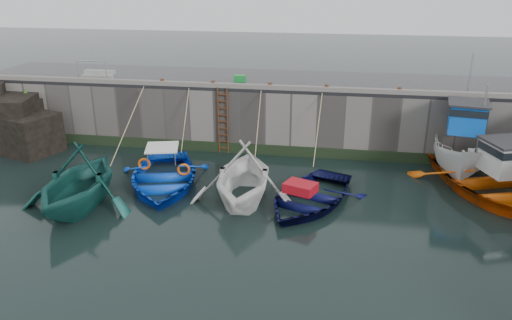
% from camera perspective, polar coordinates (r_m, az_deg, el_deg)
% --- Properties ---
extents(ground, '(120.00, 120.00, 0.00)m').
position_cam_1_polar(ground, '(15.17, -4.84, -12.30)').
color(ground, black).
rests_on(ground, ground).
extents(quay_back, '(30.00, 5.00, 3.00)m').
position_cam_1_polar(quay_back, '(25.90, 1.83, 5.66)').
color(quay_back, slate).
rests_on(quay_back, ground).
extents(road_back, '(30.00, 5.00, 0.16)m').
position_cam_1_polar(road_back, '(25.53, 1.88, 9.09)').
color(road_back, black).
rests_on(road_back, quay_back).
extents(kerb_back, '(30.00, 0.30, 0.20)m').
position_cam_1_polar(kerb_back, '(23.22, 1.08, 8.36)').
color(kerb_back, slate).
rests_on(kerb_back, road_back).
extents(algae_back, '(30.00, 0.08, 0.50)m').
position_cam_1_polar(algae_back, '(23.87, 0.97, 1.19)').
color(algae_back, black).
rests_on(algae_back, ground).
extents(rock_outcrop, '(5.85, 4.24, 3.41)m').
position_cam_1_polar(rock_outcrop, '(27.76, -26.77, 3.94)').
color(rock_outcrop, black).
rests_on(rock_outcrop, ground).
extents(ladder, '(0.51, 0.08, 3.20)m').
position_cam_1_polar(ladder, '(23.78, -3.81, 4.47)').
color(ladder, '#3F1E0F').
rests_on(ladder, ground).
extents(boat_near_white, '(4.65, 5.32, 2.71)m').
position_cam_1_polar(boat_near_white, '(19.92, -19.35, -4.98)').
color(boat_near_white, '#17534C').
rests_on(boat_near_white, ground).
extents(boat_near_white_rope, '(0.04, 4.96, 3.10)m').
position_cam_1_polar(boat_near_white_rope, '(23.69, -14.19, -0.27)').
color(boat_near_white_rope, tan).
rests_on(boat_near_white_rope, ground).
extents(boat_near_blue, '(5.35, 6.49, 1.17)m').
position_cam_1_polar(boat_near_blue, '(20.99, -10.54, -2.76)').
color(boat_near_blue, blue).
rests_on(boat_near_blue, ground).
extents(boat_near_blue_rope, '(0.04, 3.14, 3.10)m').
position_cam_1_polar(boat_near_blue_rope, '(23.96, -7.85, 0.42)').
color(boat_near_blue_rope, tan).
rests_on(boat_near_blue_rope, ground).
extents(boat_near_blacktrim, '(4.63, 5.26, 2.62)m').
position_cam_1_polar(boat_near_blacktrim, '(19.29, -1.45, -4.57)').
color(boat_near_blacktrim, white).
rests_on(boat_near_blacktrim, ground).
extents(boat_near_blacktrim_rope, '(0.04, 3.73, 3.10)m').
position_cam_1_polar(boat_near_blacktrim_rope, '(22.76, 0.38, -0.48)').
color(boat_near_blacktrim_rope, tan).
rests_on(boat_near_blacktrim_rope, ground).
extents(boat_near_navy, '(5.26, 6.10, 1.06)m').
position_cam_1_polar(boat_near_navy, '(19.17, 6.05, -4.87)').
color(boat_near_navy, '#090C3D').
rests_on(boat_near_navy, ground).
extents(boat_near_navy_rope, '(0.04, 3.61, 3.10)m').
position_cam_1_polar(boat_near_navy_rope, '(22.61, 6.70, -0.78)').
color(boat_near_navy_rope, tan).
rests_on(boat_near_navy_rope, ground).
extents(boat_far_white, '(3.24, 6.29, 5.31)m').
position_cam_1_polar(boat_far_white, '(23.46, 22.37, 1.13)').
color(boat_far_white, white).
rests_on(boat_far_white, ground).
extents(boat_far_orange, '(6.97, 8.19, 4.44)m').
position_cam_1_polar(boat_far_orange, '(21.79, 25.32, -2.30)').
color(boat_far_orange, '#F0600C').
rests_on(boat_far_orange, ground).
extents(fish_crate, '(0.59, 0.40, 0.33)m').
position_cam_1_polar(fish_crate, '(24.76, -1.86, 9.30)').
color(fish_crate, '#198932').
rests_on(fish_crate, road_back).
extents(railing, '(1.60, 1.05, 1.00)m').
position_cam_1_polar(railing, '(26.90, -17.57, 9.35)').
color(railing, '#A5A8AD').
rests_on(railing, road_back).
extents(bollard_a, '(0.18, 0.18, 0.28)m').
position_cam_1_polar(bollard_a, '(24.53, -10.65, 8.78)').
color(bollard_a, '#3F1E0F').
rests_on(bollard_a, road_back).
extents(bollard_b, '(0.18, 0.18, 0.28)m').
position_cam_1_polar(bollard_b, '(23.79, -4.91, 8.69)').
color(bollard_b, '#3F1E0F').
rests_on(bollard_b, road_back).
extents(bollard_c, '(0.18, 0.18, 0.28)m').
position_cam_1_polar(bollard_c, '(23.28, 1.61, 8.49)').
color(bollard_c, '#3F1E0F').
rests_on(bollard_c, road_back).
extents(bollard_d, '(0.18, 0.18, 0.28)m').
position_cam_1_polar(bollard_d, '(23.07, 8.09, 8.18)').
color(bollard_d, '#3F1E0F').
rests_on(bollard_d, road_back).
extents(bollard_e, '(0.18, 0.18, 0.28)m').
position_cam_1_polar(bollard_e, '(23.22, 16.06, 7.66)').
color(bollard_e, '#3F1E0F').
rests_on(bollard_e, road_back).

